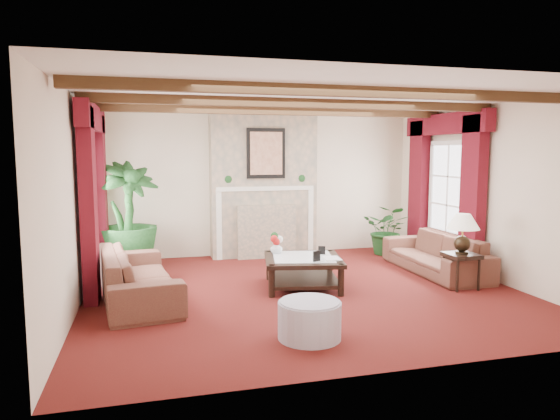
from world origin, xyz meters
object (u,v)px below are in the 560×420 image
object	(u,v)px
potted_palm	(128,241)
sofa_right	(435,247)
sofa_left	(138,267)
ottoman	(310,320)
coffee_table	(303,272)
side_table	(461,271)

from	to	relation	value
potted_palm	sofa_right	bearing A→B (deg)	-15.80
sofa_left	ottoman	xyz separation A→B (m)	(1.79, -1.93, -0.25)
sofa_left	coffee_table	bearing A→B (deg)	-96.79
coffee_table	side_table	bearing A→B (deg)	-4.70
ottoman	side_table	bearing A→B (deg)	25.64
sofa_left	potted_palm	world-z (taller)	potted_palm
sofa_right	coffee_table	distance (m)	2.41
sofa_right	coffee_table	size ratio (longest dim) A/B	1.97
sofa_left	sofa_right	world-z (taller)	sofa_left
coffee_table	ottoman	size ratio (longest dim) A/B	1.62
sofa_right	side_table	world-z (taller)	sofa_right
potted_palm	side_table	bearing A→B (deg)	-26.44
sofa_left	ottoman	world-z (taller)	sofa_left
sofa_left	ottoman	size ratio (longest dim) A/B	3.45
sofa_left	coffee_table	size ratio (longest dim) A/B	2.13
side_table	ottoman	distance (m)	3.04
sofa_right	ottoman	xyz separation A→B (m)	(-2.91, -2.28, -0.22)
sofa_right	sofa_left	bearing A→B (deg)	-85.36
potted_palm	side_table	xyz separation A→B (m)	(4.72, -2.35, -0.25)
sofa_right	potted_palm	distance (m)	5.09
potted_palm	coffee_table	size ratio (longest dim) A/B	1.92
ottoman	sofa_left	bearing A→B (deg)	132.83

